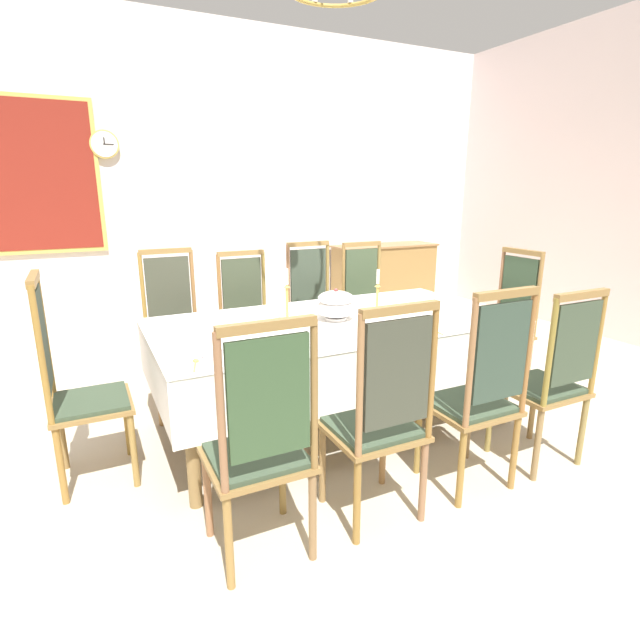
{
  "coord_description": "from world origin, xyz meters",
  "views": [
    {
      "loc": [
        -1.49,
        -2.82,
        1.62
      ],
      "look_at": [
        -0.1,
        0.02,
        0.77
      ],
      "focal_mm": 27.43,
      "sensor_mm": 36.0,
      "label": 1
    }
  ],
  "objects_px": {
    "sideboard": "(384,278)",
    "framed_painting": "(39,176)",
    "dining_table": "(334,330)",
    "candlestick_east": "(377,297)",
    "chair_head_west": "(74,384)",
    "bowl_near_right": "(217,358)",
    "spoon_secondary": "(196,362)",
    "spoon_primary": "(431,329)",
    "candlestick_west": "(287,303)",
    "chair_north_d": "(367,304)",
    "chair_north_b": "(248,318)",
    "bowl_near_left": "(417,329)",
    "chair_south_c": "(479,391)",
    "bowl_far_left": "(492,317)",
    "chair_south_b": "(381,415)",
    "chair_south_d": "(551,377)",
    "soup_tureen": "(336,305)",
    "mounted_clock": "(104,144)",
    "chair_north_a": "(174,325)",
    "chair_north_c": "(314,309)",
    "chair_head_east": "(505,320)"
  },
  "relations": [
    {
      "from": "chair_head_west",
      "to": "bowl_near_right",
      "type": "distance_m",
      "value": 0.85
    },
    {
      "from": "bowl_near_left",
      "to": "chair_north_a",
      "type": "bearing_deg",
      "value": 128.27
    },
    {
      "from": "chair_north_b",
      "to": "bowl_near_right",
      "type": "relative_size",
      "value": 6.71
    },
    {
      "from": "chair_north_d",
      "to": "framed_painting",
      "type": "relative_size",
      "value": 0.75
    },
    {
      "from": "chair_south_b",
      "to": "mounted_clock",
      "type": "relative_size",
      "value": 4.03
    },
    {
      "from": "chair_south_b",
      "to": "chair_north_d",
      "type": "bearing_deg",
      "value": 60.08
    },
    {
      "from": "dining_table",
      "to": "candlestick_east",
      "type": "distance_m",
      "value": 0.4
    },
    {
      "from": "spoon_primary",
      "to": "candlestick_west",
      "type": "bearing_deg",
      "value": 153.46
    },
    {
      "from": "dining_table",
      "to": "sideboard",
      "type": "height_order",
      "value": "sideboard"
    },
    {
      "from": "chair_head_west",
      "to": "bowl_near_left",
      "type": "distance_m",
      "value": 1.99
    },
    {
      "from": "chair_north_c",
      "to": "bowl_far_left",
      "type": "relative_size",
      "value": 7.58
    },
    {
      "from": "chair_south_b",
      "to": "spoon_secondary",
      "type": "distance_m",
      "value": 0.97
    },
    {
      "from": "candlestick_east",
      "to": "bowl_near_left",
      "type": "xyz_separation_m",
      "value": [
        -0.03,
        -0.5,
        -0.1
      ]
    },
    {
      "from": "chair_north_a",
      "to": "spoon_secondary",
      "type": "distance_m",
      "value": 1.48
    },
    {
      "from": "chair_head_west",
      "to": "spoon_secondary",
      "type": "distance_m",
      "value": 0.74
    },
    {
      "from": "spoon_secondary",
      "to": "sideboard",
      "type": "bearing_deg",
      "value": 59.35
    },
    {
      "from": "chair_south_c",
      "to": "spoon_secondary",
      "type": "xyz_separation_m",
      "value": [
        -1.37,
        0.59,
        0.19
      ]
    },
    {
      "from": "spoon_primary",
      "to": "candlestick_east",
      "type": "bearing_deg",
      "value": 106.47
    },
    {
      "from": "chair_north_b",
      "to": "chair_head_west",
      "type": "bearing_deg",
      "value": 37.81
    },
    {
      "from": "chair_north_d",
      "to": "candlestick_west",
      "type": "bearing_deg",
      "value": 39.67
    },
    {
      "from": "chair_head_west",
      "to": "spoon_secondary",
      "type": "relative_size",
      "value": 6.93
    },
    {
      "from": "chair_south_c",
      "to": "bowl_far_left",
      "type": "relative_size",
      "value": 7.47
    },
    {
      "from": "bowl_near_right",
      "to": "framed_painting",
      "type": "distance_m",
      "value": 3.63
    },
    {
      "from": "chair_south_b",
      "to": "chair_north_d",
      "type": "height_order",
      "value": "chair_south_b"
    },
    {
      "from": "dining_table",
      "to": "chair_south_d",
      "type": "bearing_deg",
      "value": -48.79
    },
    {
      "from": "chair_south_d",
      "to": "spoon_primary",
      "type": "xyz_separation_m",
      "value": [
        -0.46,
        0.55,
        0.21
      ]
    },
    {
      "from": "bowl_far_left",
      "to": "spoon_primary",
      "type": "distance_m",
      "value": 0.51
    },
    {
      "from": "chair_south_c",
      "to": "chair_head_east",
      "type": "relative_size",
      "value": 1.0
    },
    {
      "from": "bowl_far_left",
      "to": "framed_painting",
      "type": "xyz_separation_m",
      "value": [
        -2.72,
        3.42,
        0.96
      ]
    },
    {
      "from": "chair_north_b",
      "to": "chair_south_d",
      "type": "bearing_deg",
      "value": 119.97
    },
    {
      "from": "candlestick_east",
      "to": "spoon_primary",
      "type": "relative_size",
      "value": 1.8
    },
    {
      "from": "chair_south_c",
      "to": "mounted_clock",
      "type": "bearing_deg",
      "value": 110.5
    },
    {
      "from": "candlestick_east",
      "to": "bowl_far_left",
      "type": "bearing_deg",
      "value": -38.32
    },
    {
      "from": "mounted_clock",
      "to": "chair_head_west",
      "type": "bearing_deg",
      "value": -99.0
    },
    {
      "from": "dining_table",
      "to": "chair_head_west",
      "type": "bearing_deg",
      "value": -180.0
    },
    {
      "from": "mounted_clock",
      "to": "chair_south_b",
      "type": "bearing_deg",
      "value": -77.78
    },
    {
      "from": "chair_south_d",
      "to": "spoon_primary",
      "type": "bearing_deg",
      "value": 129.85
    },
    {
      "from": "sideboard",
      "to": "framed_painting",
      "type": "xyz_separation_m",
      "value": [
        -3.96,
        0.25,
        1.29
      ]
    },
    {
      "from": "chair_north_d",
      "to": "framed_painting",
      "type": "distance_m",
      "value": 3.48
    },
    {
      "from": "candlestick_east",
      "to": "bowl_near_left",
      "type": "height_order",
      "value": "candlestick_east"
    },
    {
      "from": "candlestick_east",
      "to": "sideboard",
      "type": "xyz_separation_m",
      "value": [
        1.85,
        2.68,
        -0.44
      ]
    },
    {
      "from": "dining_table",
      "to": "candlestick_east",
      "type": "height_order",
      "value": "candlestick_east"
    },
    {
      "from": "bowl_near_right",
      "to": "framed_painting",
      "type": "relative_size",
      "value": 0.11
    },
    {
      "from": "framed_painting",
      "to": "dining_table",
      "type": "bearing_deg",
      "value": -58.94
    },
    {
      "from": "chair_north_c",
      "to": "chair_south_d",
      "type": "height_order",
      "value": "chair_north_c"
    },
    {
      "from": "bowl_near_left",
      "to": "spoon_secondary",
      "type": "height_order",
      "value": "bowl_near_left"
    },
    {
      "from": "chair_north_b",
      "to": "mounted_clock",
      "type": "relative_size",
      "value": 3.96
    },
    {
      "from": "chair_south_b",
      "to": "soup_tureen",
      "type": "height_order",
      "value": "chair_south_b"
    },
    {
      "from": "chair_south_b",
      "to": "chair_south_c",
      "type": "xyz_separation_m",
      "value": [
        0.62,
        -0.0,
        0.0
      ]
    },
    {
      "from": "chair_south_b",
      "to": "chair_north_b",
      "type": "distance_m",
      "value": 2.05
    }
  ]
}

